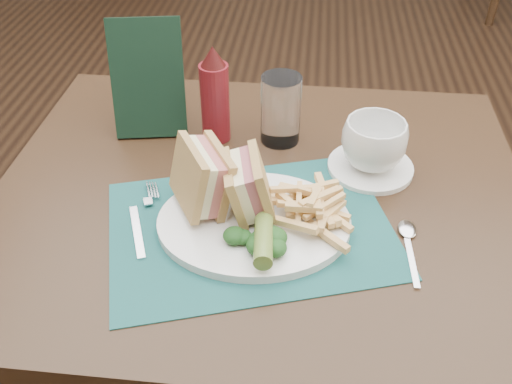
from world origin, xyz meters
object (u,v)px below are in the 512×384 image
ketchup_bottle (215,94)px  check_presenter (148,79)px  plate (254,223)px  table_main (259,329)px  placemat (251,228)px  sandwich_half_b (235,186)px  sandwich_half_a (189,180)px  drinking_glass (281,110)px  coffee_cup (374,144)px  saucer (370,167)px

ketchup_bottle → check_presenter: bearing=170.8°
plate → ketchup_bottle: (-0.10, 0.24, 0.08)m
table_main → placemat: bearing=-92.5°
sandwich_half_b → placemat: bearing=-49.7°
sandwich_half_a → sandwich_half_b: (0.07, -0.00, -0.00)m
drinking_glass → check_presenter: bearing=176.7°
drinking_glass → plate: bearing=-95.0°
coffee_cup → ketchup_bottle: (-0.29, 0.07, 0.04)m
saucer → check_presenter: bearing=167.3°
sandwich_half_b → check_presenter: size_ratio=0.45×
table_main → drinking_glass: drinking_glass is taller
saucer → check_presenter: check_presenter is taller
placemat → sandwich_half_a: (-0.10, 0.02, 0.07)m
sandwich_half_b → saucer: 0.28m
table_main → saucer: (0.19, 0.08, 0.38)m
table_main → placemat: placemat is taller
table_main → plate: 0.40m
drinking_glass → sandwich_half_b: bearing=-102.8°
saucer → table_main: bearing=-156.8°
sandwich_half_b → drinking_glass: drinking_glass is taller
placemat → ketchup_bottle: bearing=110.6°
sandwich_half_b → drinking_glass: bearing=65.0°
placemat → ketchup_bottle: ketchup_bottle is taller
placemat → coffee_cup: coffee_cup is taller
saucer → sandwich_half_b: bearing=-144.7°
saucer → drinking_glass: size_ratio=1.15×
plate → drinking_glass: drinking_glass is taller
saucer → coffee_cup: coffee_cup is taller
coffee_cup → drinking_glass: (-0.17, 0.08, 0.01)m
coffee_cup → drinking_glass: bearing=154.6°
placemat → saucer: size_ratio=2.89×
coffee_cup → drinking_glass: 0.18m
ketchup_bottle → sandwich_half_a: bearing=-91.1°
saucer → ketchup_bottle: 0.31m
plate → saucer: (0.19, 0.17, -0.00)m
drinking_glass → ketchup_bottle: ketchup_bottle is taller
coffee_cup → ketchup_bottle: 0.30m
table_main → sandwich_half_b: (-0.03, -0.07, 0.44)m
table_main → saucer: size_ratio=6.00×
plate → sandwich_half_b: bearing=146.1°
saucer → coffee_cup: 0.05m
saucer → sandwich_half_a: bearing=-151.9°
placemat → sandwich_half_a: sandwich_half_a is taller
sandwich_half_a → coffee_cup: bearing=-1.9°
coffee_cup → ketchup_bottle: ketchup_bottle is taller
placemat → check_presenter: 0.36m
placemat → table_main: bearing=87.5°
saucer → ketchup_bottle: size_ratio=0.81×
sandwich_half_a → placemat: bearing=-42.3°
coffee_cup → ketchup_bottle: size_ratio=0.60×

